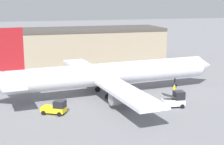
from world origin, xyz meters
TOP-DOWN VIEW (x-y plane):
  - ground_plane at (0.00, 0.00)m, footprint 400.00×400.00m
  - terminal_building at (-14.63, 32.66)m, footprint 73.65×13.15m
  - airplane at (-1.01, -0.11)m, footprint 41.88×36.32m
  - ground_crew_worker at (10.20, -2.89)m, footprint 0.38×0.38m
  - baggage_tug at (-10.42, -7.45)m, footprint 3.80×3.24m
  - belt_loader_truck at (7.19, -9.19)m, footprint 3.42×2.28m

SIDE VIEW (x-z plane):
  - ground_plane at x=0.00m, z-range 0.00..0.00m
  - ground_crew_worker at x=10.20m, z-range 0.06..1.79m
  - baggage_tug at x=-10.42m, z-range -0.08..1.95m
  - belt_loader_truck at x=7.19m, z-range -0.10..2.33m
  - airplane at x=-1.01m, z-range -2.34..9.53m
  - terminal_building at x=-14.63m, z-range 0.01..8.61m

